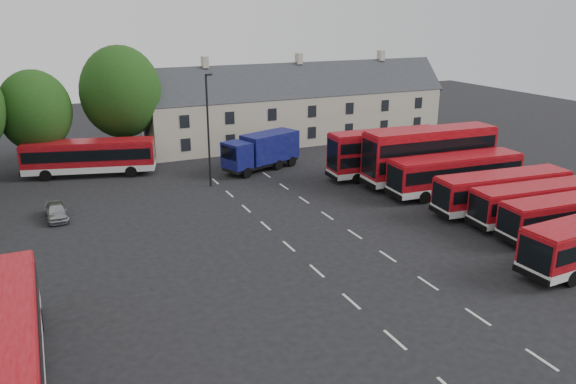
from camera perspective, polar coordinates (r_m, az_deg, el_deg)
name	(u,v)px	position (r m, az deg, el deg)	size (l,w,h in m)	color
ground	(302,258)	(35.17, 1.44, -6.72)	(140.00, 140.00, 0.00)	black
lane_markings	(323,240)	(37.84, 3.54, -4.89)	(5.15, 33.80, 0.01)	beige
terrace_houses	(299,108)	(65.95, 1.08, 8.55)	(35.70, 7.13, 10.06)	beige
bus_row_b	(567,213)	(42.20, 26.50, -1.93)	(10.02, 2.92, 2.80)	silver
bus_row_c	(538,200)	(43.92, 24.03, -0.77)	(10.42, 3.24, 2.90)	silver
bus_row_d	(502,189)	(45.30, 20.95, 0.29)	(11.02, 3.45, 3.07)	silver
bus_row_e	(455,171)	(48.50, 16.64, 2.03)	(11.79, 3.38, 3.29)	silver
bus_dd_south	(430,153)	(50.66, 14.20, 3.89)	(12.22, 3.39, 4.96)	silver
bus_dd_north	(385,151)	(52.05, 9.84, 4.16)	(10.76, 3.14, 4.35)	silver
bus_west	(3,340)	(26.06, -26.95, -13.25)	(2.81, 12.01, 3.39)	silver
bus_north	(89,155)	(54.96, -19.52, 3.58)	(11.94, 5.56, 3.29)	silver
box_truck	(262,150)	(53.85, -2.64, 4.29)	(8.28, 5.01, 3.46)	black
silver_car	(56,211)	(44.63, -22.48, -1.82)	(1.46, 3.63, 1.24)	#A1A3A9
lamppost	(208,128)	(48.36, -8.09, 6.47)	(0.67, 0.42, 9.70)	black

